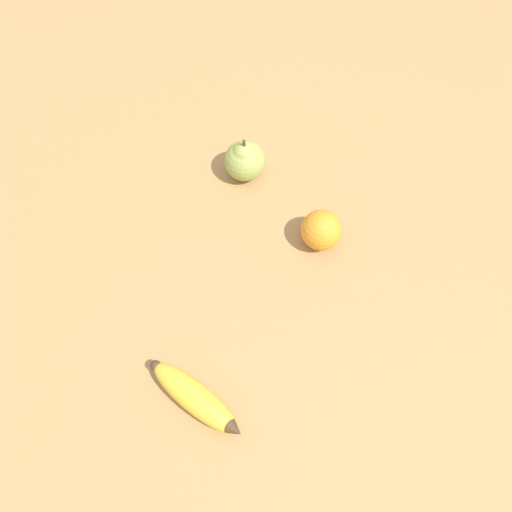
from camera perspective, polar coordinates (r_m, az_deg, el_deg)
ground_plane at (r=0.88m, az=-3.25°, el=0.07°), size 3.00×3.00×0.00m
banana at (r=0.78m, az=-6.90°, el=-15.85°), size 0.09×0.18×0.04m
orange at (r=0.87m, az=7.46°, el=2.95°), size 0.07×0.07×0.07m
pear at (r=0.94m, az=-1.30°, el=10.98°), size 0.08×0.08×0.09m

